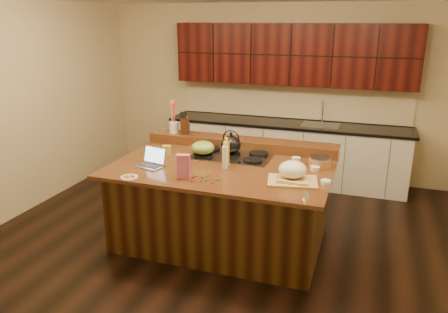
% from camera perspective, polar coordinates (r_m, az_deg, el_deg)
% --- Properties ---
extents(room, '(5.52, 5.02, 2.72)m').
position_cam_1_polar(room, '(4.71, -0.20, 3.88)').
color(room, black).
rests_on(room, ground).
extents(island, '(2.40, 1.60, 0.92)m').
position_cam_1_polar(island, '(5.00, -0.19, -6.03)').
color(island, black).
rests_on(island, ground).
extents(back_ledge, '(2.40, 0.30, 0.12)m').
position_cam_1_polar(back_ledge, '(5.45, 2.23, 1.76)').
color(back_ledge, black).
rests_on(back_ledge, island).
extents(cooktop, '(0.92, 0.52, 0.05)m').
position_cam_1_polar(cooktop, '(5.10, 0.92, 0.12)').
color(cooktop, gray).
rests_on(cooktop, island).
extents(back_counter, '(3.70, 0.66, 2.40)m').
position_cam_1_polar(back_counter, '(6.82, 8.40, 4.86)').
color(back_counter, silver).
rests_on(back_counter, ground).
extents(kettle, '(0.27, 0.27, 0.21)m').
position_cam_1_polar(kettle, '(5.06, 0.92, 1.55)').
color(kettle, black).
rests_on(kettle, cooktop).
extents(green_bowl, '(0.32, 0.32, 0.15)m').
position_cam_1_polar(green_bowl, '(5.05, -2.78, 1.16)').
color(green_bowl, olive).
rests_on(green_bowl, cooktop).
extents(laptop, '(0.33, 0.28, 0.20)m').
position_cam_1_polar(laptop, '(4.85, -9.39, -0.59)').
color(laptop, '#B7B7BC').
rests_on(laptop, island).
extents(oil_bottle, '(0.08, 0.08, 0.27)m').
position_cam_1_polar(oil_bottle, '(4.76, 0.30, 0.32)').
color(oil_bottle, gold).
rests_on(oil_bottle, island).
extents(vinegar_bottle, '(0.08, 0.08, 0.25)m').
position_cam_1_polar(vinegar_bottle, '(4.67, 0.14, -0.15)').
color(vinegar_bottle, silver).
rests_on(vinegar_bottle, island).
extents(wooden_tray, '(0.54, 0.44, 0.20)m').
position_cam_1_polar(wooden_tray, '(4.40, 8.94, -2.03)').
color(wooden_tray, tan).
rests_on(wooden_tray, island).
extents(ramekin_a, '(0.13, 0.13, 0.04)m').
position_cam_1_polar(ramekin_a, '(4.37, 13.14, -3.31)').
color(ramekin_a, white).
rests_on(ramekin_a, island).
extents(ramekin_b, '(0.11, 0.11, 0.04)m').
position_cam_1_polar(ramekin_b, '(4.75, 11.79, -1.52)').
color(ramekin_b, white).
rests_on(ramekin_b, island).
extents(ramekin_c, '(0.10, 0.10, 0.04)m').
position_cam_1_polar(ramekin_c, '(5.02, 9.38, -0.34)').
color(ramekin_c, white).
rests_on(ramekin_c, island).
extents(strainer_bowl, '(0.25, 0.25, 0.09)m').
position_cam_1_polar(strainer_bowl, '(4.87, 12.39, -0.78)').
color(strainer_bowl, '#996B3F').
rests_on(strainer_bowl, island).
extents(kitchen_timer, '(0.09, 0.09, 0.07)m').
position_cam_1_polar(kitchen_timer, '(4.03, 10.63, -4.77)').
color(kitchen_timer, silver).
rests_on(kitchen_timer, island).
extents(pink_bag, '(0.15, 0.10, 0.25)m').
position_cam_1_polar(pink_bag, '(4.41, -5.32, -1.30)').
color(pink_bag, '#BC5880').
rests_on(pink_bag, island).
extents(candy_plate, '(0.19, 0.19, 0.01)m').
position_cam_1_polar(candy_plate, '(4.54, -12.27, -2.66)').
color(candy_plate, white).
rests_on(candy_plate, island).
extents(package_box, '(0.10, 0.08, 0.13)m').
position_cam_1_polar(package_box, '(5.17, -7.47, 0.75)').
color(package_box, gold).
rests_on(package_box, island).
extents(utensil_crock, '(0.13, 0.13, 0.14)m').
position_cam_1_polar(utensil_crock, '(5.74, -6.55, 3.81)').
color(utensil_crock, white).
rests_on(utensil_crock, back_ledge).
extents(knife_block, '(0.16, 0.20, 0.21)m').
position_cam_1_polar(knife_block, '(5.67, -5.14, 4.05)').
color(knife_block, black).
rests_on(knife_block, back_ledge).
extents(gumdrop_0, '(0.02, 0.02, 0.02)m').
position_cam_1_polar(gumdrop_0, '(4.40, -6.04, -3.00)').
color(gumdrop_0, red).
rests_on(gumdrop_0, island).
extents(gumdrop_1, '(0.02, 0.02, 0.02)m').
position_cam_1_polar(gumdrop_1, '(4.33, -3.12, -3.24)').
color(gumdrop_1, '#198C26').
rests_on(gumdrop_1, island).
extents(gumdrop_2, '(0.02, 0.02, 0.02)m').
position_cam_1_polar(gumdrop_2, '(4.44, -4.00, -2.73)').
color(gumdrop_2, red).
rests_on(gumdrop_2, island).
extents(gumdrop_3, '(0.02, 0.02, 0.02)m').
position_cam_1_polar(gumdrop_3, '(4.47, -3.64, -2.58)').
color(gumdrop_3, '#198C26').
rests_on(gumdrop_3, island).
extents(gumdrop_4, '(0.02, 0.02, 0.02)m').
position_cam_1_polar(gumdrop_4, '(4.44, -4.98, -2.73)').
color(gumdrop_4, red).
rests_on(gumdrop_4, island).
extents(gumdrop_5, '(0.02, 0.02, 0.02)m').
position_cam_1_polar(gumdrop_5, '(4.37, -0.70, -3.02)').
color(gumdrop_5, '#198C26').
rests_on(gumdrop_5, island).
extents(gumdrop_6, '(0.02, 0.02, 0.02)m').
position_cam_1_polar(gumdrop_6, '(4.43, -2.87, -2.74)').
color(gumdrop_6, red).
rests_on(gumdrop_6, island).
extents(gumdrop_7, '(0.02, 0.02, 0.02)m').
position_cam_1_polar(gumdrop_7, '(4.47, -2.20, -2.54)').
color(gumdrop_7, '#198C26').
rests_on(gumdrop_7, island).
extents(gumdrop_8, '(0.02, 0.02, 0.02)m').
position_cam_1_polar(gumdrop_8, '(4.28, -1.49, -3.47)').
color(gumdrop_8, red).
rests_on(gumdrop_8, island).
extents(gumdrop_9, '(0.02, 0.02, 0.02)m').
position_cam_1_polar(gumdrop_9, '(4.37, -1.04, -3.01)').
color(gumdrop_9, '#198C26').
rests_on(gumdrop_9, island).
extents(gumdrop_10, '(0.02, 0.02, 0.02)m').
position_cam_1_polar(gumdrop_10, '(4.34, -4.25, -3.21)').
color(gumdrop_10, red).
rests_on(gumdrop_10, island).
extents(gumdrop_11, '(0.02, 0.02, 0.02)m').
position_cam_1_polar(gumdrop_11, '(4.36, -2.34, -3.08)').
color(gumdrop_11, '#198C26').
rests_on(gumdrop_11, island).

